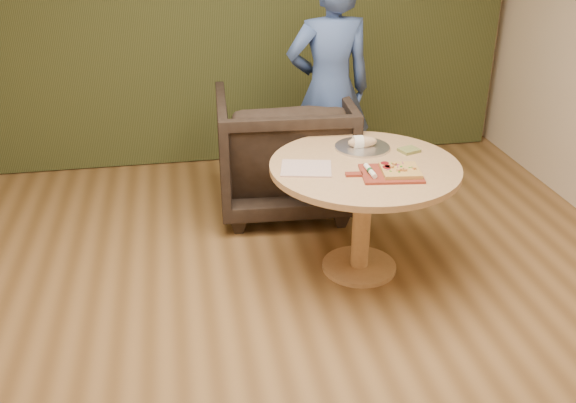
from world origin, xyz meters
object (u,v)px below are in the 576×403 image
(cutlery_roll, at_px, (370,171))
(bread_roll, at_px, (361,142))
(armchair, at_px, (284,145))
(person_standing, at_px, (329,91))
(pizza_paddle, at_px, (389,174))
(serving_tray, at_px, (362,147))
(flatbread_pizza, at_px, (400,170))
(pedestal_table, at_px, (364,185))

(cutlery_roll, relative_size, bread_roll, 1.03)
(armchair, bearing_deg, cutlery_roll, 108.08)
(armchair, bearing_deg, person_standing, -171.50)
(pizza_paddle, bearing_deg, armchair, 116.87)
(serving_tray, bearing_deg, person_standing, 92.51)
(armchair, bearing_deg, bread_roll, 119.87)
(flatbread_pizza, height_order, cutlery_roll, flatbread_pizza)
(cutlery_roll, bearing_deg, pedestal_table, 82.14)
(bread_roll, xyz_separation_m, armchair, (-0.38, 0.76, -0.29))
(serving_tray, relative_size, armchair, 0.35)
(bread_roll, bearing_deg, armchair, 116.51)
(pedestal_table, distance_m, flatbread_pizza, 0.30)
(flatbread_pizza, xyz_separation_m, person_standing, (-0.14, 1.24, 0.13))
(pedestal_table, height_order, serving_tray, serving_tray)
(flatbread_pizza, relative_size, person_standing, 0.14)
(pedestal_table, height_order, pizza_paddle, pizza_paddle)
(cutlery_roll, relative_size, serving_tray, 0.56)
(pizza_paddle, height_order, bread_roll, bread_roll)
(flatbread_pizza, bearing_deg, pizza_paddle, 175.22)
(pizza_paddle, relative_size, bread_roll, 2.39)
(flatbread_pizza, bearing_deg, bread_roll, 103.93)
(cutlery_roll, relative_size, armchair, 0.20)
(flatbread_pizza, bearing_deg, person_standing, 96.28)
(pedestal_table, bearing_deg, bread_roll, 79.47)
(pedestal_table, relative_size, bread_roll, 6.07)
(serving_tray, bearing_deg, bread_roll, 180.00)
(cutlery_roll, xyz_separation_m, serving_tray, (0.08, 0.43, -0.02))
(armchair, bearing_deg, pizza_paddle, 112.91)
(flatbread_pizza, distance_m, bread_roll, 0.46)
(pedestal_table, xyz_separation_m, armchair, (-0.33, 1.01, -0.10))
(bread_roll, bearing_deg, serving_tray, 0.00)
(pizza_paddle, bearing_deg, person_standing, 100.70)
(cutlery_roll, height_order, armchair, armchair)
(cutlery_roll, bearing_deg, pizza_paddle, -7.22)
(pedestal_table, distance_m, pizza_paddle, 0.25)
(cutlery_roll, bearing_deg, flatbread_pizza, -6.80)
(cutlery_roll, height_order, bread_roll, bread_roll)
(flatbread_pizza, bearing_deg, armchair, 112.11)
(flatbread_pizza, xyz_separation_m, serving_tray, (-0.10, 0.44, -0.02))
(pedestal_table, bearing_deg, serving_tray, 77.56)
(pizza_paddle, xyz_separation_m, person_standing, (-0.07, 1.23, 0.15))
(pedestal_table, distance_m, serving_tray, 0.30)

